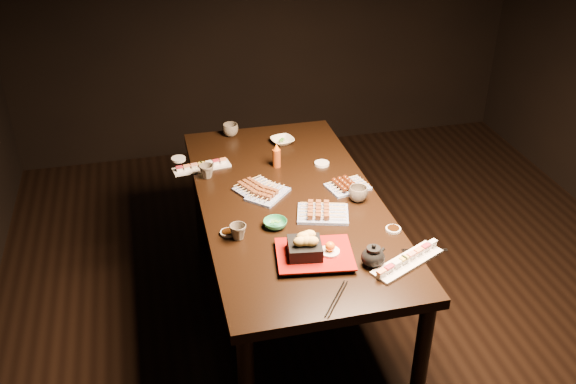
% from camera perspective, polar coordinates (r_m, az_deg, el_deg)
% --- Properties ---
extents(ground, '(5.00, 5.00, 0.00)m').
position_cam_1_polar(ground, '(3.51, 7.18, -13.74)').
color(ground, black).
rests_on(ground, ground).
extents(dining_table, '(1.31, 1.97, 0.75)m').
position_cam_1_polar(dining_table, '(3.46, 0.19, -6.04)').
color(dining_table, black).
rests_on(dining_table, ground).
extents(sushi_platter_near, '(0.37, 0.25, 0.04)m').
position_cam_1_polar(sushi_platter_near, '(2.85, 10.58, -5.87)').
color(sushi_platter_near, white).
rests_on(sushi_platter_near, dining_table).
extents(sushi_platter_far, '(0.33, 0.13, 0.04)m').
position_cam_1_polar(sushi_platter_far, '(3.57, -7.69, 2.37)').
color(sushi_platter_far, white).
rests_on(sushi_platter_far, dining_table).
extents(yakitori_plate_center, '(0.26, 0.26, 0.05)m').
position_cam_1_polar(yakitori_plate_center, '(3.28, -1.82, 0.09)').
color(yakitori_plate_center, '#828EB6').
rests_on(yakitori_plate_center, dining_table).
extents(yakitori_plate_right, '(0.29, 0.24, 0.06)m').
position_cam_1_polar(yakitori_plate_right, '(3.12, 3.13, -1.60)').
color(yakitori_plate_right, '#828EB6').
rests_on(yakitori_plate_right, dining_table).
extents(yakitori_plate_left, '(0.24, 0.22, 0.05)m').
position_cam_1_polar(yakitori_plate_left, '(3.34, -2.96, 0.62)').
color(yakitori_plate_left, '#828EB6').
rests_on(yakitori_plate_left, dining_table).
extents(tsukune_plate, '(0.24, 0.20, 0.05)m').
position_cam_1_polar(tsukune_plate, '(3.36, 5.34, 0.75)').
color(tsukune_plate, '#828EB6').
rests_on(tsukune_plate, dining_table).
extents(edamame_bowl_green, '(0.13, 0.13, 0.04)m').
position_cam_1_polar(edamame_bowl_green, '(3.04, -1.14, -2.83)').
color(edamame_bowl_green, '#31965F').
rests_on(edamame_bowl_green, dining_table).
extents(edamame_bowl_cream, '(0.16, 0.16, 0.03)m').
position_cam_1_polar(edamame_bowl_cream, '(3.81, -0.50, 4.58)').
color(edamame_bowl_cream, white).
rests_on(edamame_bowl_cream, dining_table).
extents(tempura_tray, '(0.37, 0.31, 0.12)m').
position_cam_1_polar(tempura_tray, '(2.81, 2.40, -4.90)').
color(tempura_tray, black).
rests_on(tempura_tray, dining_table).
extents(teacup_near_left, '(0.08, 0.08, 0.07)m').
position_cam_1_polar(teacup_near_left, '(2.96, -4.46, -3.55)').
color(teacup_near_left, brown).
rests_on(teacup_near_left, dining_table).
extents(teacup_mid_right, '(0.12, 0.12, 0.08)m').
position_cam_1_polar(teacup_mid_right, '(3.25, 6.25, -0.16)').
color(teacup_mid_right, brown).
rests_on(teacup_mid_right, dining_table).
extents(teacup_far_left, '(0.11, 0.11, 0.07)m').
position_cam_1_polar(teacup_far_left, '(3.47, -7.25, 1.83)').
color(teacup_far_left, brown).
rests_on(teacup_far_left, dining_table).
extents(teacup_far_right, '(0.11, 0.11, 0.07)m').
position_cam_1_polar(teacup_far_right, '(3.92, -5.14, 5.52)').
color(teacup_far_right, brown).
rests_on(teacup_far_right, dining_table).
extents(teapot, '(0.16, 0.16, 0.10)m').
position_cam_1_polar(teapot, '(2.80, 7.57, -5.56)').
color(teapot, black).
rests_on(teapot, dining_table).
extents(condiment_bottle, '(0.05, 0.05, 0.14)m').
position_cam_1_polar(condiment_bottle, '(3.53, -1.02, 3.29)').
color(condiment_bottle, maroon).
rests_on(condiment_bottle, dining_table).
extents(sauce_dish_west, '(0.09, 0.09, 0.01)m').
position_cam_1_polar(sauce_dish_west, '(3.01, -5.37, -3.63)').
color(sauce_dish_west, white).
rests_on(sauce_dish_west, dining_table).
extents(sauce_dish_east, '(0.11, 0.11, 0.01)m').
position_cam_1_polar(sauce_dish_east, '(3.58, 3.02, 2.54)').
color(sauce_dish_east, white).
rests_on(sauce_dish_east, dining_table).
extents(sauce_dish_se, '(0.10, 0.10, 0.01)m').
position_cam_1_polar(sauce_dish_se, '(3.06, 9.34, -3.29)').
color(sauce_dish_se, white).
rests_on(sauce_dish_se, dining_table).
extents(sauce_dish_nw, '(0.11, 0.11, 0.01)m').
position_cam_1_polar(sauce_dish_nw, '(3.68, -9.71, 2.91)').
color(sauce_dish_nw, white).
rests_on(sauce_dish_nw, dining_table).
extents(chopsticks_near, '(0.16, 0.20, 0.01)m').
position_cam_1_polar(chopsticks_near, '(2.63, 4.33, -9.42)').
color(chopsticks_near, black).
rests_on(chopsticks_near, dining_table).
extents(chopsticks_se, '(0.20, 0.06, 0.01)m').
position_cam_1_polar(chopsticks_se, '(2.95, 12.05, -5.08)').
color(chopsticks_se, black).
rests_on(chopsticks_se, dining_table).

